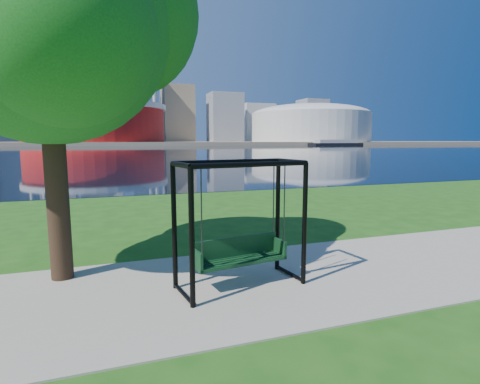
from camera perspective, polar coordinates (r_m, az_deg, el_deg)
name	(u,v)px	position (r m, az deg, el deg)	size (l,w,h in m)	color
ground	(244,274)	(7.77, 0.61, -12.43)	(900.00, 900.00, 0.00)	#1E5114
path	(253,282)	(7.32, 1.97, -13.60)	(120.00, 4.00, 0.03)	#9E937F
river	(119,151)	(108.92, -17.91, 6.03)	(900.00, 180.00, 0.02)	black
far_bank	(113,143)	(312.87, -18.80, 7.09)	(900.00, 228.00, 2.00)	#937F60
stadium	(95,121)	(242.25, -21.20, 10.03)	(83.00, 83.00, 32.00)	maroon
arena	(310,122)	(278.51, 10.67, 10.40)	(84.00, 84.00, 26.56)	beige
skyline	(105,99)	(327.94, -19.86, 13.17)	(392.00, 66.00, 96.50)	gray
swing	(240,227)	(6.83, -0.04, -5.35)	(2.41, 1.31, 2.34)	black
park_tree	(42,12)	(8.22, -27.90, 23.12)	(5.77, 5.21, 7.17)	black
barge	(336,143)	(231.13, 14.40, 7.28)	(33.52, 10.08, 3.32)	black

